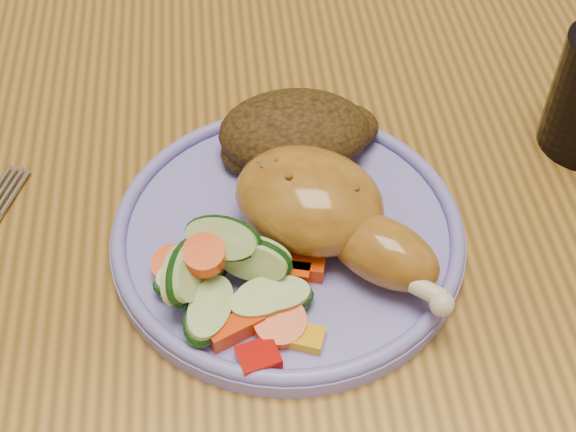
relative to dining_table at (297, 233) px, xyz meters
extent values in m
cube|color=olive|center=(0.00, 0.00, 0.06)|extent=(0.90, 1.40, 0.04)
cube|color=brown|center=(-0.39, 0.64, -0.31)|extent=(0.06, 0.06, 0.71)
cube|color=brown|center=(0.39, 0.64, -0.31)|extent=(0.06, 0.06, 0.71)
cube|color=#4C2D16|center=(0.00, 0.55, -0.24)|extent=(0.42, 0.42, 0.04)
cylinder|color=#4C2D16|center=(-0.18, 0.37, -0.46)|extent=(0.04, 0.04, 0.41)
cylinder|color=#4C2D16|center=(-0.18, 0.73, -0.46)|extent=(0.04, 0.04, 0.41)
cylinder|color=#4C2D16|center=(0.18, 0.37, -0.46)|extent=(0.04, 0.04, 0.41)
cylinder|color=#4C2D16|center=(0.18, 0.73, -0.46)|extent=(0.04, 0.04, 0.41)
cylinder|color=#7470C9|center=(-0.02, -0.08, 0.09)|extent=(0.24, 0.24, 0.01)
torus|color=#7470C9|center=(-0.02, -0.08, 0.10)|extent=(0.24, 0.24, 0.01)
ellipsoid|color=#A16A21|center=(0.00, -0.07, 0.12)|extent=(0.13, 0.12, 0.05)
ellipsoid|color=#A16A21|center=(0.04, -0.12, 0.12)|extent=(0.09, 0.08, 0.04)
sphere|color=beige|center=(0.07, -0.16, 0.12)|extent=(0.02, 0.02, 0.02)
ellipsoid|color=#402B10|center=(0.00, 0.00, 0.12)|extent=(0.11, 0.08, 0.05)
ellipsoid|color=#402B10|center=(0.03, 0.01, 0.11)|extent=(0.05, 0.04, 0.03)
ellipsoid|color=#402B10|center=(-0.03, -0.01, 0.10)|extent=(0.05, 0.04, 0.02)
cube|color=#A50A05|center=(-0.04, -0.17, 0.10)|extent=(0.03, 0.02, 0.01)
cube|color=#E5A507|center=(-0.01, -0.16, 0.10)|extent=(0.02, 0.02, 0.01)
cube|color=#FB4008|center=(-0.02, -0.12, 0.10)|extent=(0.03, 0.02, 0.01)
cylinder|color=#FB4008|center=(-0.03, -0.15, 0.10)|extent=(0.03, 0.03, 0.02)
cube|color=#FB4008|center=(-0.05, -0.15, 0.10)|extent=(0.04, 0.03, 0.01)
cylinder|color=#FB4008|center=(-0.09, -0.10, 0.10)|extent=(0.03, 0.03, 0.02)
cylinder|color=#FB4008|center=(-0.07, -0.12, 0.13)|extent=(0.03, 0.03, 0.02)
cube|color=#FB4008|center=(-0.01, -0.11, 0.10)|extent=(0.03, 0.02, 0.01)
cylinder|color=#C3DF91|center=(-0.04, -0.14, 0.10)|extent=(0.06, 0.06, 0.02)
cylinder|color=#C3DF91|center=(-0.08, -0.11, 0.10)|extent=(0.06, 0.06, 0.02)
cylinder|color=#C3DF91|center=(-0.06, -0.11, 0.13)|extent=(0.06, 0.06, 0.04)
cylinder|color=#C3DF91|center=(-0.04, -0.11, 0.12)|extent=(0.05, 0.04, 0.05)
cylinder|color=#C3DF91|center=(-0.07, -0.14, 0.11)|extent=(0.06, 0.06, 0.03)
cylinder|color=#C3DF91|center=(-0.08, -0.12, 0.12)|extent=(0.05, 0.05, 0.05)
cylinder|color=#C3DF91|center=(-0.03, -0.14, 0.10)|extent=(0.05, 0.05, 0.02)
camera|label=1|loc=(-0.05, -0.42, 0.51)|focal=50.00mm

